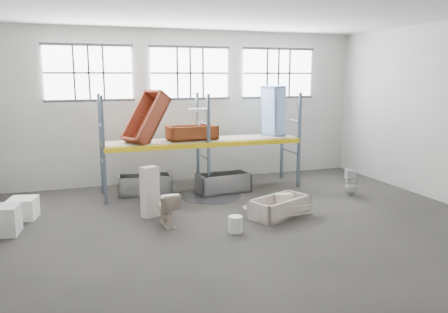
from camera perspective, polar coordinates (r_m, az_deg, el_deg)
name	(u,v)px	position (r m, az deg, el deg)	size (l,w,h in m)	color
floor	(244,226)	(10.79, 2.63, -8.97)	(12.00, 10.00, 0.10)	#433E39
ceiling	(246,5)	(10.30, 2.87, 18.90)	(12.00, 10.00, 0.10)	silver
wall_back	(190,106)	(15.03, -4.44, 6.45)	(12.00, 0.10, 5.00)	#ABA9A0
wall_front	(396,159)	(5.89, 21.22, -0.33)	(12.00, 0.10, 5.00)	#A7A59B
window_left	(89,73)	(14.41, -17.00, 10.24)	(2.60, 0.04, 1.60)	white
window_mid	(190,73)	(14.88, -4.39, 10.65)	(2.60, 0.04, 1.60)	white
window_right	(278,73)	(16.00, 6.96, 10.58)	(2.60, 0.04, 1.60)	white
rack_upright_la	(104,151)	(12.55, -15.21, 0.73)	(0.08, 0.08, 3.00)	slate
rack_upright_lb	(101,144)	(13.73, -15.57, 1.53)	(0.08, 0.08, 3.00)	slate
rack_upright_ma	(209,145)	(13.08, -2.00, 1.48)	(0.08, 0.08, 3.00)	slate
rack_upright_mb	(198,140)	(14.22, -3.42, 2.18)	(0.08, 0.08, 3.00)	slate
rack_upright_ra	(299,140)	(14.24, 9.63, 2.06)	(0.08, 0.08, 3.00)	slate
rack_upright_rb	(282,136)	(15.29, 7.49, 2.69)	(0.08, 0.08, 3.00)	slate
rack_beam_front	(209,145)	(13.08, -2.00, 1.48)	(6.00, 0.10, 0.14)	yellow
rack_beam_back	(198,140)	(14.22, -3.42, 2.18)	(6.00, 0.10, 0.14)	yellow
shelf_deck	(203,140)	(13.64, -2.74, 2.18)	(5.90, 1.10, 0.03)	gray
wet_patch	(211,196)	(13.21, -1.70, -5.08)	(1.80, 1.80, 0.00)	black
bathtub_beige	(279,207)	(11.42, 7.12, -6.43)	(1.60, 0.75, 0.47)	beige
cistern_spare	(284,202)	(11.73, 7.68, -5.77)	(0.45, 0.21, 0.43)	beige
sink_in_tub	(252,210)	(11.35, 3.57, -6.88)	(0.46, 0.46, 0.16)	beige
toilet_beige	(167,208)	(10.71, -7.29, -6.60)	(0.46, 0.81, 0.82)	beige
cistern_tall	(150,192)	(11.31, -9.51, -4.51)	(0.42, 0.27, 1.29)	beige
toilet_white	(352,182)	(13.77, 16.09, -3.16)	(0.36, 0.37, 0.79)	white
steel_tub_left	(145,184)	(13.58, -10.12, -3.56)	(1.58, 0.74, 0.58)	#A5A6AB
steel_tub_right	(223,183)	(13.56, -0.08, -3.40)	(1.59, 0.74, 0.58)	#95969B
rust_tub_flat	(192,133)	(13.47, -4.12, 3.09)	(1.48, 0.70, 0.42)	maroon
rust_tub_tilted	(146,118)	(13.16, -10.00, 4.87)	(1.67, 0.78, 0.47)	#9B4728
sink_on_shelf	(199,124)	(13.20, -3.24, 4.15)	(0.59, 0.46, 0.52)	white
blue_tub_upright	(273,111)	(14.50, 6.36, 5.85)	(1.59, 0.75, 0.45)	#96BAF1
bucket	(235,224)	(10.20, 1.47, -8.71)	(0.32, 0.32, 0.37)	silver
carton_near	(1,220)	(11.21, -26.78, -7.33)	(0.76, 0.65, 0.65)	silver
carton_far	(23,208)	(12.18, -24.42, -6.09)	(0.63, 0.63, 0.53)	white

